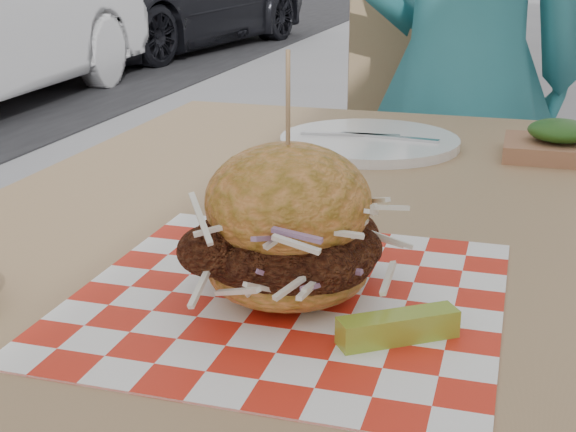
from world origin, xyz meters
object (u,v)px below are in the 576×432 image
at_px(diner, 462,78).
at_px(patio_table, 313,278).
at_px(sandwich, 288,233).
at_px(patio_chair, 414,155).

height_order(diner, patio_table, diner).
bearing_deg(patio_table, diner, 84.54).
height_order(patio_table, sandwich, sandwich).
distance_m(patio_table, sandwich, 0.27).
bearing_deg(diner, sandwich, 69.29).
height_order(diner, sandwich, diner).
distance_m(patio_table, patio_chair, 1.08).
relative_size(diner, patio_table, 1.28).
bearing_deg(patio_table, patio_chair, 91.30).
distance_m(diner, sandwich, 1.15).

